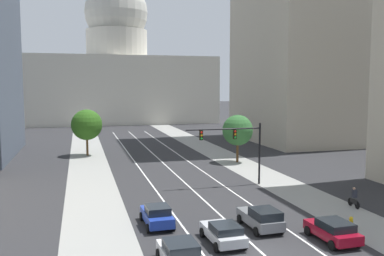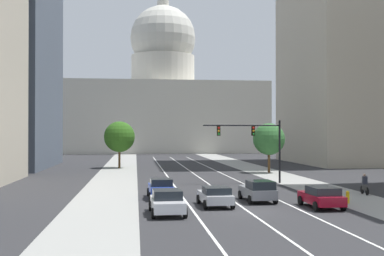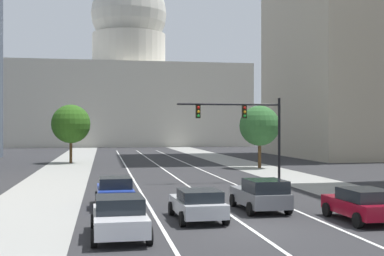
{
  "view_description": "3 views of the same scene",
  "coord_description": "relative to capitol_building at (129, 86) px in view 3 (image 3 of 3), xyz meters",
  "views": [
    {
      "loc": [
        -10.45,
        -22.38,
        10.08
      ],
      "look_at": [
        1.27,
        21.2,
        5.55
      ],
      "focal_mm": 39.3,
      "sensor_mm": 36.0,
      "label": 1
    },
    {
      "loc": [
        -7.2,
        -30.42,
        5.04
      ],
      "look_at": [
        -1.75,
        15.93,
        5.52
      ],
      "focal_mm": 45.15,
      "sensor_mm": 36.0,
      "label": 2
    },
    {
      "loc": [
        -5.84,
        -19.47,
        4.09
      ],
      "look_at": [
        2.39,
        27.1,
        4.04
      ],
      "focal_mm": 47.2,
      "sensor_mm": 36.0,
      "label": 3
    }
  ],
  "objects": [
    {
      "name": "car_silver",
      "position": [
        -1.74,
        -93.73,
        -12.81
      ],
      "size": [
        2.17,
        4.09,
        1.39
      ],
      "rotation": [
        0.0,
        0.0,
        1.6
      ],
      "color": "#B2B5BA",
      "rests_on": "ground"
    },
    {
      "name": "lane_stripe_right",
      "position": [
        3.49,
        -70.99,
        -13.53
      ],
      "size": [
        0.16,
        90.0,
        0.01
      ],
      "primitive_type": "cube",
      "color": "white",
      "rests_on": "ground"
    },
    {
      "name": "ground_plane",
      "position": [
        0.0,
        -55.99,
        -13.54
      ],
      "size": [
        400.0,
        400.0,
        0.0
      ],
      "primitive_type": "plane",
      "color": "#2B2B2D"
    },
    {
      "name": "traffic_signal_mast",
      "position": [
        4.75,
        -79.11,
        -9.0
      ],
      "size": [
        7.91,
        0.39,
        6.31
      ],
      "color": "black",
      "rests_on": "ground"
    },
    {
      "name": "car_white",
      "position": [
        -5.24,
        -96.55,
        -12.76
      ],
      "size": [
        2.19,
        4.39,
        1.52
      ],
      "rotation": [
        0.0,
        0.0,
        1.59
      ],
      "color": "silver",
      "rests_on": "ground"
    },
    {
      "name": "street_tree_mid_left",
      "position": [
        -9.47,
        -56.24,
        -9.05
      ],
      "size": [
        4.43,
        4.43,
        6.72
      ],
      "color": "#51381E",
      "rests_on": "ground"
    },
    {
      "name": "sidewalk_left",
      "position": [
        -9.45,
        -60.99,
        -13.54
      ],
      "size": [
        4.94,
        130.0,
        0.01
      ],
      "primitive_type": "cube",
      "color": "gray",
      "rests_on": "ground"
    },
    {
      "name": "car_blue",
      "position": [
        -5.23,
        -89.22,
        -12.76
      ],
      "size": [
        2.06,
        4.13,
        1.54
      ],
      "rotation": [
        0.0,
        0.0,
        1.6
      ],
      "color": "#1E389E",
      "rests_on": "ground"
    },
    {
      "name": "car_gray",
      "position": [
        1.75,
        -91.83,
        -12.72
      ],
      "size": [
        2.16,
        4.26,
        1.6
      ],
      "rotation": [
        0.0,
        0.0,
        1.6
      ],
      "color": "slate",
      "rests_on": "ground"
    },
    {
      "name": "lane_stripe_left",
      "position": [
        -3.49,
        -70.99,
        -13.53
      ],
      "size": [
        0.16,
        90.0,
        0.01
      ],
      "primitive_type": "cube",
      "color": "white",
      "rests_on": "ground"
    },
    {
      "name": "sidewalk_right",
      "position": [
        9.45,
        -60.99,
        -13.54
      ],
      "size": [
        4.94,
        130.0,
        0.01
      ],
      "primitive_type": "cube",
      "color": "gray",
      "rests_on": "ground"
    },
    {
      "name": "capitol_building",
      "position": [
        0.0,
        0.0,
        0.0
      ],
      "size": [
        51.97,
        22.99,
        39.74
      ],
      "color": "beige",
      "rests_on": "ground"
    },
    {
      "name": "lane_stripe_center",
      "position": [
        0.0,
        -70.99,
        -13.53
      ],
      "size": [
        0.16,
        90.0,
        0.01
      ],
      "primitive_type": "cube",
      "color": "white",
      "rests_on": "ground"
    },
    {
      "name": "car_crimson",
      "position": [
        5.24,
        -95.24,
        -12.77
      ],
      "size": [
        2.14,
        4.06,
        1.45
      ],
      "rotation": [
        0.0,
        0.0,
        1.59
      ],
      "color": "maroon",
      "rests_on": "ground"
    },
    {
      "name": "street_tree_far_right",
      "position": [
        9.65,
        -66.81,
        -9.28
      ],
      "size": [
        4.05,
        4.05,
        6.3
      ],
      "color": "#51381E",
      "rests_on": "ground"
    }
  ]
}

